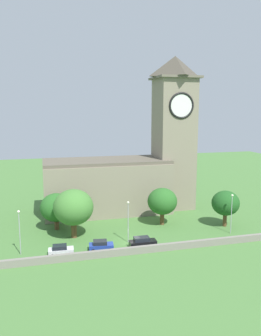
{
  "coord_description": "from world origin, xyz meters",
  "views": [
    {
      "loc": [
        -15.28,
        -56.77,
        23.29
      ],
      "look_at": [
        1.86,
        7.69,
        12.08
      ],
      "focal_mm": 37.26,
      "sensor_mm": 36.0,
      "label": 1
    }
  ],
  "objects_px": {
    "car_black": "(143,242)",
    "tree_riverside_west": "(73,207)",
    "car_blue": "(101,245)",
    "streetlamp_central": "(232,208)",
    "streetlamp_west_mid": "(128,215)",
    "tree_churchyard": "(56,208)",
    "streetlamp_west_end": "(19,226)",
    "tree_by_tower": "(226,203)",
    "church": "(132,165)",
    "car_white": "(61,250)",
    "tree_riverside_east": "(162,201)"
  },
  "relations": [
    {
      "from": "car_black",
      "to": "tree_riverside_east",
      "type": "bearing_deg",
      "value": 54.76
    },
    {
      "from": "car_blue",
      "to": "tree_riverside_west",
      "type": "height_order",
      "value": "tree_riverside_west"
    },
    {
      "from": "streetlamp_west_mid",
      "to": "tree_churchyard",
      "type": "height_order",
      "value": "streetlamp_west_mid"
    },
    {
      "from": "streetlamp_west_mid",
      "to": "tree_riverside_west",
      "type": "height_order",
      "value": "tree_riverside_west"
    },
    {
      "from": "streetlamp_central",
      "to": "tree_churchyard",
      "type": "xyz_separation_m",
      "value": [
        -31.92,
        10.76,
        -0.61
      ]
    },
    {
      "from": "streetlamp_west_mid",
      "to": "tree_by_tower",
      "type": "bearing_deg",
      "value": 9.28
    },
    {
      "from": "car_white",
      "to": "streetlamp_west_end",
      "type": "xyz_separation_m",
      "value": [
        -6.28,
        1.8,
        4.09
      ]
    },
    {
      "from": "streetlamp_west_mid",
      "to": "streetlamp_central",
      "type": "distance_m",
      "value": 20.05
    },
    {
      "from": "car_black",
      "to": "tree_riverside_east",
      "type": "xyz_separation_m",
      "value": [
        7.32,
        10.37,
        3.96
      ]
    },
    {
      "from": "streetlamp_central",
      "to": "tree_riverside_west",
      "type": "xyz_separation_m",
      "value": [
        -29.06,
        5.47,
        0.7
      ]
    },
    {
      "from": "church",
      "to": "streetlamp_west_end",
      "type": "height_order",
      "value": "church"
    },
    {
      "from": "church",
      "to": "tree_riverside_west",
      "type": "distance_m",
      "value": 21.9
    },
    {
      "from": "tree_riverside_east",
      "to": "tree_riverside_west",
      "type": "relative_size",
      "value": 0.84
    },
    {
      "from": "car_black",
      "to": "tree_riverside_east",
      "type": "distance_m",
      "value": 13.3
    },
    {
      "from": "car_blue",
      "to": "streetlamp_west_end",
      "type": "bearing_deg",
      "value": 173.23
    },
    {
      "from": "church",
      "to": "tree_riverside_east",
      "type": "height_order",
      "value": "church"
    },
    {
      "from": "car_black",
      "to": "tree_riverside_west",
      "type": "height_order",
      "value": "tree_riverside_west"
    },
    {
      "from": "car_black",
      "to": "streetlamp_central",
      "type": "distance_m",
      "value": 18.79
    },
    {
      "from": "car_white",
      "to": "streetlamp_central",
      "type": "height_order",
      "value": "streetlamp_central"
    },
    {
      "from": "car_white",
      "to": "streetlamp_west_mid",
      "type": "xyz_separation_m",
      "value": [
        11.93,
        2.43,
        4.12
      ]
    },
    {
      "from": "streetlamp_west_mid",
      "to": "church",
      "type": "bearing_deg",
      "value": 72.83
    },
    {
      "from": "tree_riverside_east",
      "to": "church",
      "type": "bearing_deg",
      "value": 103.66
    },
    {
      "from": "car_black",
      "to": "streetlamp_west_end",
      "type": "height_order",
      "value": "streetlamp_west_end"
    },
    {
      "from": "church",
      "to": "tree_riverside_west",
      "type": "xyz_separation_m",
      "value": [
        -15.19,
        -15.03,
        -4.81
      ]
    },
    {
      "from": "church",
      "to": "tree_by_tower",
      "type": "relative_size",
      "value": 4.83
    },
    {
      "from": "streetlamp_west_end",
      "to": "streetlamp_central",
      "type": "height_order",
      "value": "streetlamp_central"
    },
    {
      "from": "streetlamp_central",
      "to": "tree_riverside_east",
      "type": "distance_m",
      "value": 13.62
    },
    {
      "from": "streetlamp_west_mid",
      "to": "tree_by_tower",
      "type": "distance_m",
      "value": 21.32
    },
    {
      "from": "tree_riverside_east",
      "to": "streetlamp_west_end",
      "type": "bearing_deg",
      "value": -163.13
    },
    {
      "from": "church",
      "to": "streetlamp_central",
      "type": "distance_m",
      "value": 25.35
    },
    {
      "from": "streetlamp_west_end",
      "to": "streetlamp_central",
      "type": "xyz_separation_m",
      "value": [
        38.26,
        0.11,
        0.09
      ]
    },
    {
      "from": "church",
      "to": "tree_by_tower",
      "type": "distance_m",
      "value": 22.97
    },
    {
      "from": "car_white",
      "to": "tree_by_tower",
      "type": "distance_m",
      "value": 33.72
    },
    {
      "from": "car_black",
      "to": "tree_riverside_west",
      "type": "distance_m",
      "value": 14.12
    },
    {
      "from": "car_white",
      "to": "car_black",
      "type": "distance_m",
      "value": 13.77
    },
    {
      "from": "tree_churchyard",
      "to": "tree_riverside_east",
      "type": "bearing_deg",
      "value": -6.97
    },
    {
      "from": "streetlamp_west_end",
      "to": "tree_riverside_east",
      "type": "height_order",
      "value": "tree_riverside_east"
    },
    {
      "from": "church",
      "to": "car_black",
      "type": "xyz_separation_m",
      "value": [
        -4.33,
        -22.67,
        -9.62
      ]
    },
    {
      "from": "streetlamp_central",
      "to": "tree_riverside_west",
      "type": "relative_size",
      "value": 0.84
    },
    {
      "from": "tree_riverside_east",
      "to": "car_blue",
      "type": "bearing_deg",
      "value": -145.73
    },
    {
      "from": "car_blue",
      "to": "tree_churchyard",
      "type": "xyz_separation_m",
      "value": [
        -6.6,
        12.41,
        3.58
      ]
    },
    {
      "from": "streetlamp_west_end",
      "to": "tree_by_tower",
      "type": "height_order",
      "value": "streetlamp_west_end"
    },
    {
      "from": "car_black",
      "to": "streetlamp_central",
      "type": "xyz_separation_m",
      "value": [
        18.21,
        2.18,
        4.12
      ]
    },
    {
      "from": "tree_riverside_west",
      "to": "streetlamp_west_end",
      "type": "bearing_deg",
      "value": -148.75
    },
    {
      "from": "church",
      "to": "streetlamp_west_mid",
      "type": "bearing_deg",
      "value": -107.17
    },
    {
      "from": "car_white",
      "to": "tree_by_tower",
      "type": "height_order",
      "value": "tree_by_tower"
    },
    {
      "from": "church",
      "to": "streetlamp_central",
      "type": "xyz_separation_m",
      "value": [
        13.87,
        -20.5,
        -5.5
      ]
    },
    {
      "from": "streetlamp_west_mid",
      "to": "tree_by_tower",
      "type": "xyz_separation_m",
      "value": [
        21.04,
        3.44,
        -0.18
      ]
    },
    {
      "from": "car_blue",
      "to": "streetlamp_central",
      "type": "xyz_separation_m",
      "value": [
        25.32,
        1.65,
        4.18
      ]
    },
    {
      "from": "tree_by_tower",
      "to": "tree_churchyard",
      "type": "xyz_separation_m",
      "value": [
        -32.92,
        6.81,
        -0.36
      ]
    }
  ]
}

